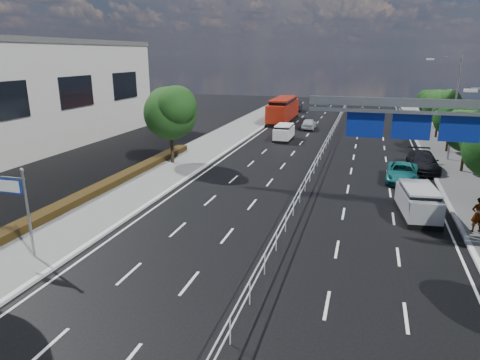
% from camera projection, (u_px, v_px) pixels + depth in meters
% --- Properties ---
extents(ground, '(160.00, 160.00, 0.00)m').
position_uv_depth(ground, '(255.00, 294.00, 16.85)').
color(ground, black).
rests_on(ground, ground).
extents(sidewalk_near, '(5.00, 140.00, 0.14)m').
position_uv_depth(sidewalk_near, '(17.00, 255.00, 19.97)').
color(sidewalk_near, slate).
rests_on(sidewalk_near, ground).
extents(kerb_near, '(0.25, 140.00, 0.15)m').
position_uv_depth(kerb_near, '(62.00, 262.00, 19.29)').
color(kerb_near, silver).
rests_on(kerb_near, ground).
extents(median_fence, '(0.05, 85.00, 1.02)m').
position_uv_depth(median_fence, '(320.00, 156.00, 37.38)').
color(median_fence, silver).
rests_on(median_fence, ground).
extents(hedge_near, '(1.00, 36.00, 0.44)m').
position_uv_depth(hedge_near, '(57.00, 209.00, 24.98)').
color(hedge_near, black).
rests_on(hedge_near, sidewalk_near).
extents(toilet_sign, '(1.62, 0.18, 4.34)m').
position_uv_depth(toilet_sign, '(18.00, 197.00, 19.01)').
color(toilet_sign, gray).
rests_on(toilet_sign, ground).
extents(overhead_gantry, '(10.24, 0.38, 7.45)m').
position_uv_depth(overhead_gantry, '(427.00, 122.00, 22.66)').
color(overhead_gantry, gray).
rests_on(overhead_gantry, ground).
extents(streetlight_far, '(2.78, 2.40, 9.00)m').
position_uv_depth(streetlight_far, '(452.00, 101.00, 36.40)').
color(streetlight_far, gray).
rests_on(streetlight_far, ground).
extents(near_tree_back, '(4.84, 4.51, 6.69)m').
position_uv_depth(near_tree_back, '(171.00, 110.00, 35.32)').
color(near_tree_back, black).
rests_on(near_tree_back, ground).
extents(far_tree_e, '(3.63, 3.38, 5.13)m').
position_uv_depth(far_tree_e, '(468.00, 128.00, 32.97)').
color(far_tree_e, black).
rests_on(far_tree_e, ground).
extents(far_tree_f, '(3.52, 3.28, 5.02)m').
position_uv_depth(far_tree_f, '(452.00, 116.00, 39.88)').
color(far_tree_f, black).
rests_on(far_tree_f, ground).
extents(far_tree_g, '(3.96, 3.69, 5.45)m').
position_uv_depth(far_tree_g, '(440.00, 105.00, 46.69)').
color(far_tree_g, black).
rests_on(far_tree_g, ground).
extents(far_tree_h, '(3.41, 3.18, 4.91)m').
position_uv_depth(far_tree_h, '(431.00, 101.00, 53.68)').
color(far_tree_h, black).
rests_on(far_tree_h, ground).
extents(white_minivan, '(1.73, 3.97, 1.72)m').
position_uv_depth(white_minivan, '(284.00, 133.00, 46.47)').
color(white_minivan, black).
rests_on(white_minivan, ground).
extents(red_bus, '(2.63, 10.97, 3.28)m').
position_uv_depth(red_bus, '(283.00, 109.00, 58.84)').
color(red_bus, black).
rests_on(red_bus, ground).
extents(near_car_silver, '(1.68, 3.99, 1.35)m').
position_uv_depth(near_car_silver, '(309.00, 124.00, 53.48)').
color(near_car_silver, '#BABCC2').
rests_on(near_car_silver, ground).
extents(near_car_dark, '(2.13, 5.09, 1.64)m').
position_uv_depth(near_car_dark, '(296.00, 106.00, 70.48)').
color(near_car_dark, black).
rests_on(near_car_dark, ground).
extents(silver_minivan, '(2.34, 4.52, 1.80)m').
position_uv_depth(silver_minivan, '(418.00, 202.00, 24.61)').
color(silver_minivan, black).
rests_on(silver_minivan, ground).
extents(parked_car_teal, '(2.52, 4.89, 1.32)m').
position_uv_depth(parked_car_teal, '(402.00, 173.00, 31.56)').
color(parked_car_teal, '#186A6C').
rests_on(parked_car_teal, ground).
extents(parked_car_dark, '(2.41, 5.27, 1.50)m').
position_uv_depth(parked_car_dark, '(423.00, 162.00, 34.39)').
color(parked_car_dark, black).
rests_on(parked_car_dark, ground).
extents(pedestrian_a, '(0.78, 0.61, 1.89)m').
position_uv_depth(pedestrian_a, '(478.00, 215.00, 22.13)').
color(pedestrian_a, gray).
rests_on(pedestrian_a, sidewalk_far).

